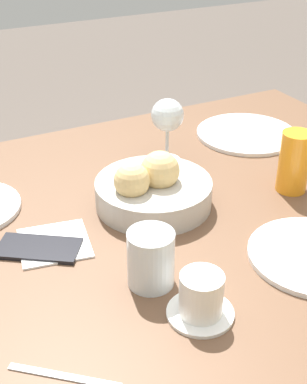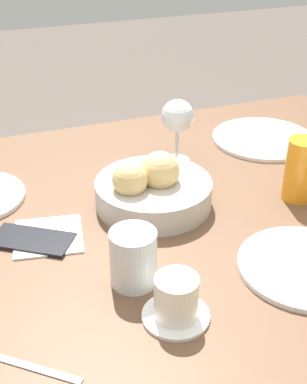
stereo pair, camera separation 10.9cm
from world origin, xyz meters
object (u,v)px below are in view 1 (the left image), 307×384
at_px(water_tumbler, 151,259).
at_px(wine_glass, 167,117).
at_px(juice_glass, 294,162).
at_px(plate_near_left, 246,134).
at_px(bread_basket, 152,189).
at_px(napkin, 54,243).
at_px(cell_phone, 39,248).
at_px(knife_silver, 64,376).
at_px(coffee_cup, 201,297).

distance_m(water_tumbler, wine_glass, 0.45).
distance_m(juice_glass, wine_glass, 0.30).
bearing_deg(plate_near_left, juice_glass, 73.35).
bearing_deg(juice_glass, water_tumbler, 18.65).
relative_size(bread_basket, wine_glass, 1.54).
height_order(wine_glass, napkin, wine_glass).
bearing_deg(juice_glass, cell_phone, -3.59).
xyz_separation_m(knife_silver, napkin, (-0.08, -0.30, 0.00)).
height_order(plate_near_left, water_tumbler, water_tumbler).
xyz_separation_m(coffee_cup, knife_silver, (0.23, 0.02, -0.03)).
bearing_deg(bread_basket, juice_glass, 165.24).
relative_size(wine_glass, knife_silver, 1.19).
relative_size(bread_basket, juice_glass, 1.79).
bearing_deg(juice_glass, knife_silver, 23.37).
distance_m(water_tumbler, cell_phone, 0.23).
bearing_deg(napkin, plate_near_left, -158.52).
height_order(knife_silver, napkin, napkin).
bearing_deg(napkin, cell_phone, 9.08).
xyz_separation_m(plate_near_left, water_tumbler, (0.49, 0.42, 0.04)).
xyz_separation_m(juice_glass, knife_silver, (0.61, 0.26, -0.07)).
bearing_deg(juice_glass, plate_near_left, -106.65).
distance_m(bread_basket, coffee_cup, 0.33).
height_order(juice_glass, knife_silver, juice_glass).
relative_size(juice_glass, knife_silver, 1.02).
bearing_deg(napkin, water_tumbler, 121.68).
distance_m(bread_basket, plate_near_left, 0.43).
xyz_separation_m(bread_basket, cell_phone, (0.26, 0.04, -0.03)).
bearing_deg(juice_glass, wine_glass, -54.22).
bearing_deg(water_tumbler, juice_glass, -161.35).
distance_m(water_tumbler, coffee_cup, 0.11).
height_order(bread_basket, water_tumbler, bread_basket).
distance_m(wine_glass, cell_phone, 0.44).
height_order(plate_near_left, coffee_cup, coffee_cup).
height_order(bread_basket, coffee_cup, bread_basket).
relative_size(bread_basket, water_tumbler, 2.43).
distance_m(bread_basket, knife_silver, 0.46).
distance_m(knife_silver, napkin, 0.31).
bearing_deg(knife_silver, napkin, -105.65).
distance_m(bread_basket, napkin, 0.23).
xyz_separation_m(juice_glass, coffee_cup, (0.38, 0.24, -0.03)).
xyz_separation_m(juice_glass, cell_phone, (0.55, -0.03, -0.06)).
height_order(napkin, cell_phone, cell_phone).
bearing_deg(coffee_cup, plate_near_left, -131.57).
bearing_deg(plate_near_left, napkin, 21.48).
xyz_separation_m(bread_basket, water_tumbler, (0.11, 0.22, 0.01)).
distance_m(bread_basket, water_tumbler, 0.25).
bearing_deg(coffee_cup, water_tumbler, -72.34).
relative_size(knife_silver, napkin, 0.89).
relative_size(water_tumbler, cell_phone, 0.60).
xyz_separation_m(bread_basket, juice_glass, (-0.30, 0.08, 0.03)).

